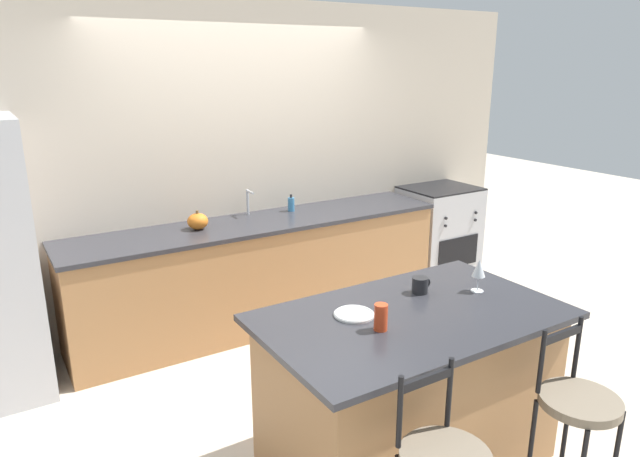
{
  "coord_description": "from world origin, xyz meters",
  "views": [
    {
      "loc": [
        -1.97,
        -3.78,
        2.2
      ],
      "look_at": [
        -0.04,
        -0.65,
        1.12
      ],
      "focal_mm": 32.0,
      "sensor_mm": 36.0,
      "label": 1
    }
  ],
  "objects_px": {
    "bar_stool_far": "(576,420)",
    "soap_bottle": "(291,204)",
    "dinner_plate": "(354,314)",
    "coffee_mug": "(420,285)",
    "tumbler_cup": "(381,317)",
    "pumpkin_decoration": "(198,221)",
    "oven_range": "(438,233)",
    "wine_glass": "(479,269)"
  },
  "relations": [
    {
      "from": "dinner_plate",
      "to": "coffee_mug",
      "type": "relative_size",
      "value": 1.72
    },
    {
      "from": "bar_stool_far",
      "to": "tumbler_cup",
      "type": "xyz_separation_m",
      "value": [
        -0.68,
        0.67,
        0.44
      ]
    },
    {
      "from": "tumbler_cup",
      "to": "pumpkin_decoration",
      "type": "xyz_separation_m",
      "value": [
        -0.16,
        2.16,
        0.0
      ]
    },
    {
      "from": "bar_stool_far",
      "to": "soap_bottle",
      "type": "bearing_deg",
      "value": 88.65
    },
    {
      "from": "soap_bottle",
      "to": "bar_stool_far",
      "type": "bearing_deg",
      "value": -91.35
    },
    {
      "from": "bar_stool_far",
      "to": "pumpkin_decoration",
      "type": "distance_m",
      "value": 2.98
    },
    {
      "from": "wine_glass",
      "to": "soap_bottle",
      "type": "distance_m",
      "value": 2.17
    },
    {
      "from": "soap_bottle",
      "to": "pumpkin_decoration",
      "type": "bearing_deg",
      "value": -172.91
    },
    {
      "from": "wine_glass",
      "to": "coffee_mug",
      "type": "distance_m",
      "value": 0.35
    },
    {
      "from": "dinner_plate",
      "to": "coffee_mug",
      "type": "distance_m",
      "value": 0.51
    },
    {
      "from": "pumpkin_decoration",
      "to": "soap_bottle",
      "type": "relative_size",
      "value": 1.09
    },
    {
      "from": "coffee_mug",
      "to": "pumpkin_decoration",
      "type": "relative_size",
      "value": 0.76
    },
    {
      "from": "bar_stool_far",
      "to": "tumbler_cup",
      "type": "height_order",
      "value": "tumbler_cup"
    },
    {
      "from": "tumbler_cup",
      "to": "coffee_mug",
      "type": "bearing_deg",
      "value": 28.2
    },
    {
      "from": "oven_range",
      "to": "tumbler_cup",
      "type": "xyz_separation_m",
      "value": [
        -2.41,
        -2.16,
        0.5
      ]
    },
    {
      "from": "wine_glass",
      "to": "coffee_mug",
      "type": "bearing_deg",
      "value": 151.89
    },
    {
      "from": "oven_range",
      "to": "wine_glass",
      "type": "bearing_deg",
      "value": -128.47
    },
    {
      "from": "pumpkin_decoration",
      "to": "soap_bottle",
      "type": "distance_m",
      "value": 0.91
    },
    {
      "from": "bar_stool_far",
      "to": "pumpkin_decoration",
      "type": "relative_size",
      "value": 6.12
    },
    {
      "from": "tumbler_cup",
      "to": "wine_glass",
      "type": "bearing_deg",
      "value": 7.42
    },
    {
      "from": "dinner_plate",
      "to": "pumpkin_decoration",
      "type": "bearing_deg",
      "value": 94.12
    },
    {
      "from": "bar_stool_far",
      "to": "dinner_plate",
      "type": "height_order",
      "value": "bar_stool_far"
    },
    {
      "from": "wine_glass",
      "to": "pumpkin_decoration",
      "type": "xyz_separation_m",
      "value": [
        -0.94,
        2.06,
        -0.07
      ]
    },
    {
      "from": "oven_range",
      "to": "dinner_plate",
      "type": "relative_size",
      "value": 4.54
    },
    {
      "from": "oven_range",
      "to": "wine_glass",
      "type": "height_order",
      "value": "wine_glass"
    },
    {
      "from": "tumbler_cup",
      "to": "oven_range",
      "type": "bearing_deg",
      "value": 41.76
    },
    {
      "from": "wine_glass",
      "to": "pumpkin_decoration",
      "type": "distance_m",
      "value": 2.26
    },
    {
      "from": "oven_range",
      "to": "coffee_mug",
      "type": "distance_m",
      "value": 2.75
    },
    {
      "from": "bar_stool_far",
      "to": "tumbler_cup",
      "type": "distance_m",
      "value": 1.05
    },
    {
      "from": "tumbler_cup",
      "to": "soap_bottle",
      "type": "distance_m",
      "value": 2.39
    },
    {
      "from": "bar_stool_far",
      "to": "soap_bottle",
      "type": "height_order",
      "value": "soap_bottle"
    },
    {
      "from": "dinner_plate",
      "to": "tumbler_cup",
      "type": "relative_size",
      "value": 1.57
    },
    {
      "from": "dinner_plate",
      "to": "oven_range",
      "type": "bearing_deg",
      "value": 38.75
    },
    {
      "from": "bar_stool_far",
      "to": "tumbler_cup",
      "type": "bearing_deg",
      "value": 135.27
    },
    {
      "from": "wine_glass",
      "to": "tumbler_cup",
      "type": "distance_m",
      "value": 0.79
    },
    {
      "from": "dinner_plate",
      "to": "wine_glass",
      "type": "relative_size",
      "value": 1.09
    },
    {
      "from": "oven_range",
      "to": "bar_stool_far",
      "type": "bearing_deg",
      "value": -121.61
    },
    {
      "from": "dinner_plate",
      "to": "tumbler_cup",
      "type": "distance_m",
      "value": 0.21
    },
    {
      "from": "wine_glass",
      "to": "bar_stool_far",
      "type": "bearing_deg",
      "value": -97.88
    },
    {
      "from": "coffee_mug",
      "to": "oven_range",
      "type": "bearing_deg",
      "value": 44.5
    },
    {
      "from": "coffee_mug",
      "to": "tumbler_cup",
      "type": "distance_m",
      "value": 0.55
    },
    {
      "from": "wine_glass",
      "to": "pumpkin_decoration",
      "type": "bearing_deg",
      "value": 114.59
    }
  ]
}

